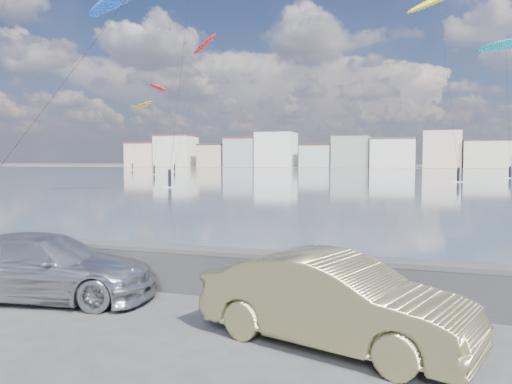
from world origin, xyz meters
TOP-DOWN VIEW (x-y plane):
  - ground at (0.00, 0.00)m, footprint 700.00×700.00m
  - bay_water at (0.00, 91.50)m, footprint 500.00×177.00m
  - far_shore_strip at (0.00, 200.00)m, footprint 500.00×60.00m
  - seawall at (0.00, 2.70)m, footprint 400.00×0.36m
  - far_buildings at (1.31, 186.00)m, footprint 240.79×13.26m
  - car_silver at (-2.82, 1.29)m, footprint 5.02×2.78m
  - car_champagne at (3.47, 0.57)m, footprint 4.67×2.76m
  - kitesurfer_0 at (-49.87, 89.25)m, footprint 8.71×13.01m
  - kitesurfer_1 at (17.97, 90.07)m, footprint 10.34×13.64m
  - kitesurfer_3 at (6.52, 75.83)m, footprint 10.84×15.11m
  - kitesurfer_4 at (-51.52, 117.25)m, footprint 9.89×16.09m
  - kitesurfer_9 at (-78.92, 130.66)m, footprint 9.17×12.93m

SIDE VIEW (x-z plane):
  - ground at x=0.00m, z-range 0.00..0.00m
  - bay_water at x=0.00m, z-range 0.01..0.01m
  - far_shore_strip at x=0.00m, z-range 0.01..0.01m
  - seawall at x=0.00m, z-range 0.04..1.12m
  - car_silver at x=-2.82m, z-range 0.00..1.38m
  - car_champagne at x=3.47m, z-range 0.00..1.46m
  - far_buildings at x=1.31m, z-range -1.27..13.33m
  - kitesurfer_0 at x=-49.87m, z-range 8.09..28.53m
  - kitesurfer_9 at x=-78.92m, z-range 8.87..30.44m
  - kitesurfer_1 at x=17.97m, z-range 10.78..34.75m
  - kitesurfer_3 at x=6.52m, z-range 12.17..42.68m
  - kitesurfer_4 at x=-51.52m, z-range 15.24..51.98m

